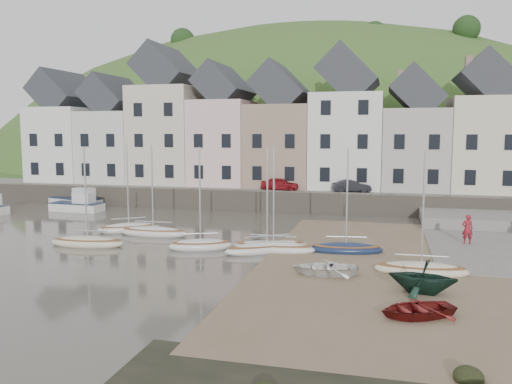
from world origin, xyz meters
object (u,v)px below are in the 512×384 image
(rowboat_white, at_px, (324,268))
(rowboat_green, at_px, (423,276))
(car_right, at_px, (352,186))
(sailboat_0, at_px, (129,228))
(person_red, at_px, (467,229))
(car_left, at_px, (280,184))
(rowboat_red, at_px, (416,309))

(rowboat_white, height_order, rowboat_green, rowboat_green)
(rowboat_green, bearing_deg, car_right, -160.30)
(sailboat_0, height_order, person_red, sailboat_0)
(sailboat_0, distance_m, car_right, 20.24)
(rowboat_green, bearing_deg, person_red, 171.95)
(rowboat_green, relative_size, car_left, 0.83)
(rowboat_red, bearing_deg, rowboat_white, -169.34)
(car_left, xyz_separation_m, car_right, (6.51, 0.00, -0.03))
(rowboat_white, bearing_deg, car_right, 170.86)
(sailboat_0, xyz_separation_m, car_left, (7.93, 14.06, 1.93))
(person_red, bearing_deg, car_left, -43.93)
(sailboat_0, height_order, rowboat_red, sailboat_0)
(rowboat_white, xyz_separation_m, rowboat_red, (4.08, -5.07, -0.02))
(sailboat_0, xyz_separation_m, rowboat_green, (19.18, -9.90, 0.55))
(sailboat_0, relative_size, car_left, 1.83)
(rowboat_green, distance_m, car_left, 26.50)
(car_right, bearing_deg, rowboat_green, 177.72)
(rowboat_white, xyz_separation_m, rowboat_green, (4.47, -1.96, 0.42))
(rowboat_red, bearing_deg, sailboat_0, -152.91)
(sailboat_0, distance_m, person_red, 22.46)
(sailboat_0, bearing_deg, rowboat_red, -34.71)
(person_red, bearing_deg, sailboat_0, 0.65)
(car_left, bearing_deg, person_red, -136.21)
(sailboat_0, distance_m, rowboat_green, 21.59)
(rowboat_white, distance_m, car_left, 23.09)
(rowboat_white, xyz_separation_m, person_red, (7.72, 8.95, 0.64))
(person_red, relative_size, car_left, 0.53)
(sailboat_0, height_order, car_left, sailboat_0)
(car_left, height_order, car_right, car_left)
(person_red, bearing_deg, rowboat_white, 47.30)
(rowboat_white, bearing_deg, person_red, 129.41)
(rowboat_white, distance_m, rowboat_red, 6.51)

